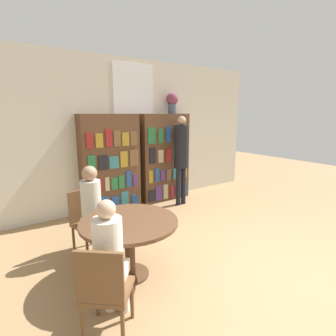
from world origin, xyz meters
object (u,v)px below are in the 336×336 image
(bookshelf_right, at_px, (164,158))
(librarian_standing, at_px, (181,151))
(seated_reader_left, at_px, (93,206))
(chair_near_camera, at_px, (104,288))
(chair_left_side, at_px, (87,218))
(bookshelf_left, at_px, (111,164))
(seated_reader_right, at_px, (110,255))
(flower_vase, at_px, (172,102))
(reading_table, at_px, (129,230))

(bookshelf_right, distance_m, librarian_standing, 0.54)
(seated_reader_left, bearing_deg, chair_near_camera, 59.82)
(bookshelf_right, relative_size, chair_left_side, 2.17)
(bookshelf_left, xyz_separation_m, chair_left_side, (-0.92, -1.28, -0.47))
(bookshelf_right, relative_size, librarian_standing, 1.03)
(bookshelf_right, bearing_deg, chair_left_side, -149.69)
(seated_reader_right, relative_size, librarian_standing, 0.65)
(flower_vase, bearing_deg, chair_near_camera, -134.09)
(reading_table, distance_m, seated_reader_right, 0.73)
(reading_table, bearing_deg, chair_near_camera, -130.15)
(reading_table, distance_m, librarian_standing, 2.70)
(flower_vase, distance_m, librarian_standing, 1.14)
(bookshelf_right, height_order, reading_table, bookshelf_right)
(seated_reader_right, bearing_deg, seated_reader_left, 117.06)
(reading_table, height_order, librarian_standing, librarian_standing)
(flower_vase, distance_m, reading_table, 3.46)
(chair_near_camera, xyz_separation_m, seated_reader_left, (0.41, 1.40, 0.22))
(bookshelf_left, distance_m, flower_vase, 1.92)
(bookshelf_right, bearing_deg, seated_reader_right, -131.95)
(chair_left_side, bearing_deg, seated_reader_left, 90.00)
(reading_table, bearing_deg, flower_vase, 44.75)
(chair_left_side, bearing_deg, reading_table, 90.00)
(chair_near_camera, relative_size, seated_reader_left, 0.70)
(bookshelf_left, distance_m, reading_table, 2.30)
(seated_reader_left, relative_size, seated_reader_right, 1.03)
(chair_near_camera, bearing_deg, bookshelf_right, 88.29)
(flower_vase, distance_m, seated_reader_right, 4.08)
(chair_near_camera, relative_size, librarian_standing, 0.47)
(chair_left_side, bearing_deg, seated_reader_right, 66.24)
(bookshelf_left, distance_m, seated_reader_left, 1.71)
(flower_vase, relative_size, chair_near_camera, 0.50)
(bookshelf_right, distance_m, seated_reader_right, 3.66)
(flower_vase, xyz_separation_m, librarian_standing, (-0.13, -0.51, -1.02))
(bookshelf_left, relative_size, bookshelf_right, 1.00)
(librarian_standing, bearing_deg, flower_vase, 75.38)
(flower_vase, xyz_separation_m, chair_near_camera, (-2.77, -2.86, -1.68))
(bookshelf_right, xyz_separation_m, seated_reader_left, (-2.15, -1.45, -0.24))
(librarian_standing, bearing_deg, bookshelf_left, 159.69)
(bookshelf_right, bearing_deg, reading_table, -132.40)
(bookshelf_left, xyz_separation_m, librarian_standing, (1.35, -0.50, 0.20))
(seated_reader_left, distance_m, librarian_standing, 2.46)
(seated_reader_left, xyz_separation_m, seated_reader_right, (-0.29, -1.26, -0.03))
(flower_vase, distance_m, chair_left_side, 3.20)
(bookshelf_left, distance_m, seated_reader_right, 2.97)
(chair_left_side, bearing_deg, librarian_standing, -174.90)
(seated_reader_left, relative_size, librarian_standing, 0.67)
(flower_vase, bearing_deg, bookshelf_left, -179.81)
(bookshelf_right, distance_m, flower_vase, 1.23)
(chair_left_side, xyz_separation_m, seated_reader_left, (0.04, -0.17, 0.22))
(flower_vase, distance_m, seated_reader_left, 3.13)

